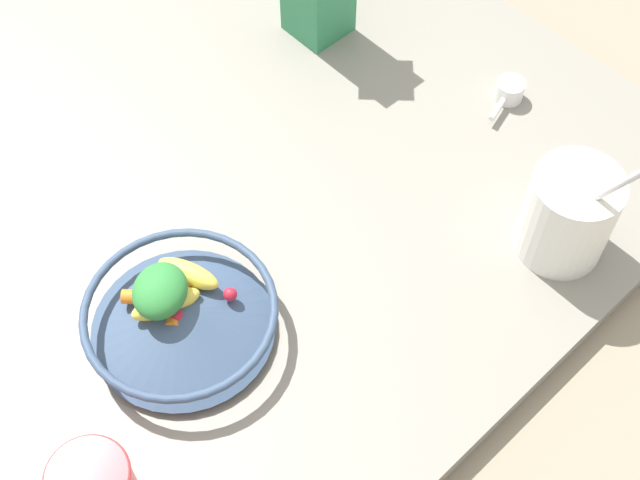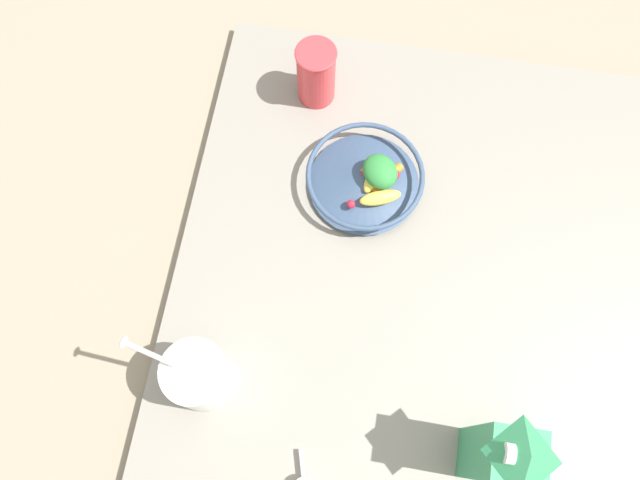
# 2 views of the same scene
# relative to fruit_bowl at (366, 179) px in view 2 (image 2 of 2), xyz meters

# --- Properties ---
(ground_plane) EXTENTS (6.00, 6.00, 0.00)m
(ground_plane) POSITION_rel_fruit_bowl_xyz_m (0.19, 0.20, -0.07)
(ground_plane) COLOR gray
(countertop) EXTENTS (1.04, 1.04, 0.03)m
(countertop) POSITION_rel_fruit_bowl_xyz_m (0.19, 0.20, -0.05)
(countertop) COLOR gray
(countertop) RESTS_ON ground_plane
(fruit_bowl) EXTENTS (0.22, 0.22, 0.08)m
(fruit_bowl) POSITION_rel_fruit_bowl_xyz_m (0.00, 0.00, 0.00)
(fruit_bowl) COLOR #384C6B
(fruit_bowl) RESTS_ON countertop
(milk_carton) EXTENTS (0.08, 0.08, 0.27)m
(milk_carton) POSITION_rel_fruit_bowl_xyz_m (0.46, 0.26, 0.10)
(milk_carton) COLOR #338C59
(milk_carton) RESTS_ON countertop
(yogurt_tub) EXTENTS (0.11, 0.14, 0.25)m
(yogurt_tub) POSITION_rel_fruit_bowl_xyz_m (0.41, -0.22, 0.04)
(yogurt_tub) COLOR white
(yogurt_tub) RESTS_ON countertop
(drinking_cup) EXTENTS (0.08, 0.08, 0.14)m
(drinking_cup) POSITION_rel_fruit_bowl_xyz_m (-0.19, -0.13, 0.04)
(drinking_cup) COLOR #DB383D
(drinking_cup) RESTS_ON countertop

